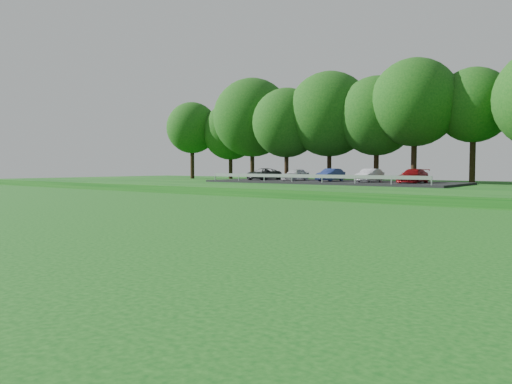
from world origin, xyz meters
The scene contains 1 object.
parking_lot centered at (-24.22, 32.81, 1.03)m, with size 24.00×9.00×1.38m.
Camera 1 is at (-0.30, -8.51, 2.23)m, focal length 35.00 mm.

